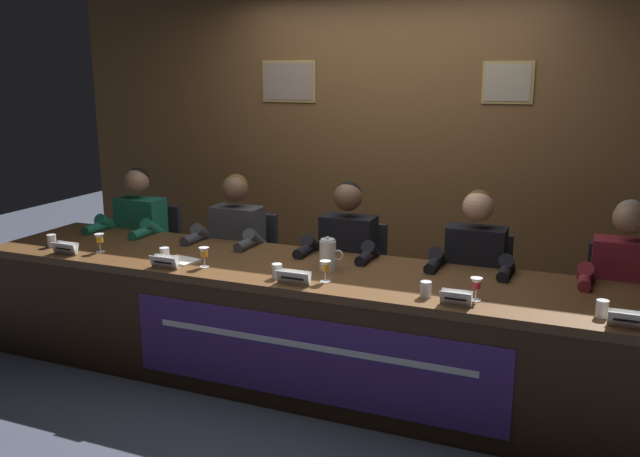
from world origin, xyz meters
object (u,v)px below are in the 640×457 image
at_px(juice_glass_left, 204,253).
at_px(water_pitcher_central, 328,255).
at_px(chair_far_right, 617,323).
at_px(water_cup_far_right, 602,309).
at_px(panelist_far_left, 135,235).
at_px(panelist_right, 473,273).
at_px(water_cup_far_left, 52,241).
at_px(water_cup_center, 277,272).
at_px(panelist_center, 344,258).
at_px(nameplate_far_right, 626,319).
at_px(chair_right, 476,305).
at_px(panelist_left, 233,246).
at_px(nameplate_right, 456,298).
at_px(nameplate_center, 294,277).
at_px(juice_glass_far_left, 100,239).
at_px(water_cup_right, 426,290).
at_px(chair_center, 353,289).
at_px(chair_left, 247,275).
at_px(panelist_far_right, 623,289).
at_px(nameplate_left, 165,262).
at_px(water_cup_left, 165,255).
at_px(document_stack_left, 181,260).
at_px(nameplate_far_left, 65,248).
at_px(chair_far_left, 153,263).
at_px(juice_glass_center, 325,267).

height_order(juice_glass_left, water_pitcher_central, water_pitcher_central).
height_order(chair_far_right, water_cup_far_right, chair_far_right).
bearing_deg(water_cup_far_right, panelist_far_left, 168.67).
distance_m(panelist_right, chair_far_right, 0.92).
relative_size(water_cup_far_left, water_cup_center, 1.00).
xyz_separation_m(panelist_center, nameplate_far_right, (1.68, -0.77, 0.09)).
bearing_deg(chair_right, water_pitcher_central, -141.63).
bearing_deg(juice_glass_left, panelist_left, 105.57).
height_order(nameplate_right, chair_far_right, chair_far_right).
bearing_deg(nameplate_center, water_pitcher_central, 77.30).
height_order(juice_glass_far_left, chair_right, chair_right).
relative_size(nameplate_center, water_cup_right, 2.34).
bearing_deg(chair_center, chair_left, 180.00).
bearing_deg(juice_glass_far_left, water_cup_right, -1.71).
xyz_separation_m(juice_glass_far_left, water_pitcher_central, (1.55, 0.20, 0.01)).
bearing_deg(panelist_far_right, nameplate_right, -136.62).
height_order(water_cup_far_left, nameplate_right, water_cup_far_left).
height_order(juice_glass_left, chair_far_right, chair_far_right).
height_order(panelist_far_left, chair_center, panelist_far_left).
relative_size(chair_left, panelist_left, 0.73).
xyz_separation_m(panelist_left, nameplate_left, (-0.02, -0.78, 0.09)).
bearing_deg(juice_glass_far_left, nameplate_far_right, -2.45).
height_order(juice_glass_left, water_cup_right, juice_glass_left).
bearing_deg(water_cup_far_right, nameplate_left, -177.19).
xyz_separation_m(water_cup_left, water_cup_center, (0.82, -0.05, 0.00)).
xyz_separation_m(chair_far_right, document_stack_left, (-2.58, -0.81, 0.33)).
height_order(chair_right, nameplate_right, chair_right).
xyz_separation_m(panelist_far_left, chair_far_right, (3.41, 0.20, -0.28)).
height_order(panelist_far_left, nameplate_far_right, panelist_far_left).
bearing_deg(panelist_center, chair_far_right, 6.64).
bearing_deg(nameplate_left, document_stack_left, 88.80).
bearing_deg(chair_center, nameplate_far_left, -150.22).
relative_size(panelist_center, water_cup_right, 14.24).
bearing_deg(nameplate_left, water_cup_far_right, 2.81).
distance_m(panelist_center, chair_far_right, 1.74).
relative_size(panelist_center, nameplate_center, 6.09).
bearing_deg(nameplate_far_left, water_cup_far_left, 153.23).
bearing_deg(chair_center, water_cup_right, -51.24).
xyz_separation_m(chair_far_right, panelist_far_right, (0.00, -0.20, 0.28)).
relative_size(nameplate_center, chair_right, 0.22).
bearing_deg(chair_far_left, chair_far_right, 0.00).
bearing_deg(panelist_far_left, water_cup_left, -41.32).
xyz_separation_m(juice_glass_center, chair_right, (0.72, 0.86, -0.41)).
bearing_deg(panelist_far_right, document_stack_left, -166.59).
distance_m(nameplate_far_left, juice_glass_center, 1.80).
height_order(chair_far_left, panelist_far_left, panelist_far_left).
distance_m(chair_left, water_pitcher_central, 1.18).
xyz_separation_m(chair_far_left, juice_glass_left, (1.04, -0.86, 0.41)).
height_order(nameplate_far_right, document_stack_left, nameplate_far_right).
height_order(water_cup_far_left, panelist_left, panelist_left).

